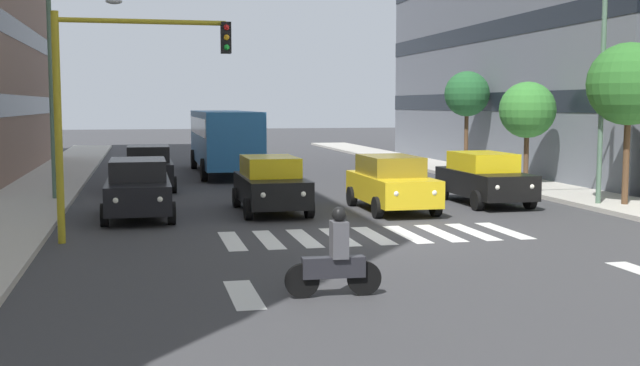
{
  "coord_description": "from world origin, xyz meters",
  "views": [
    {
      "loc": [
        5.69,
        19.03,
        3.32
      ],
      "look_at": [
        0.69,
        -3.1,
        1.06
      ],
      "focal_mm": 44.28,
      "sensor_mm": 36.0,
      "label": 1
    }
  ],
  "objects_px": {
    "street_tree_0": "(629,84)",
    "bus_behind_traffic": "(224,135)",
    "car_row2_0": "(148,167)",
    "traffic_light_gantry": "(109,89)",
    "street_tree_1": "(527,110)",
    "street_tree_2": "(467,94)",
    "car_1": "(391,183)",
    "street_lamp_left": "(585,63)",
    "car_2": "(271,184)",
    "motorcycle_with_rider": "(335,260)",
    "street_lamp_right": "(63,74)",
    "car_0": "(484,178)",
    "car_3": "(138,188)"
  },
  "relations": [
    {
      "from": "car_row2_0",
      "to": "street_tree_0",
      "type": "relative_size",
      "value": 0.87
    },
    {
      "from": "street_tree_1",
      "to": "street_tree_2",
      "type": "height_order",
      "value": "street_tree_2"
    },
    {
      "from": "bus_behind_traffic",
      "to": "street_lamp_right",
      "type": "xyz_separation_m",
      "value": [
        6.39,
        9.98,
        2.48
      ]
    },
    {
      "from": "car_0",
      "to": "car_2",
      "type": "distance_m",
      "value": 7.29
    },
    {
      "from": "street_lamp_left",
      "to": "street_lamp_right",
      "type": "xyz_separation_m",
      "value": [
        16.25,
        -5.32,
        -0.28
      ]
    },
    {
      "from": "street_lamp_left",
      "to": "street_tree_2",
      "type": "distance_m",
      "value": 13.33
    },
    {
      "from": "car_0",
      "to": "car_row2_0",
      "type": "bearing_deg",
      "value": -32.95
    },
    {
      "from": "traffic_light_gantry",
      "to": "street_lamp_right",
      "type": "height_order",
      "value": "street_lamp_right"
    },
    {
      "from": "car_2",
      "to": "street_lamp_right",
      "type": "relative_size",
      "value": 0.64
    },
    {
      "from": "bus_behind_traffic",
      "to": "street_tree_0",
      "type": "bearing_deg",
      "value": 125.44
    },
    {
      "from": "car_1",
      "to": "bus_behind_traffic",
      "type": "bearing_deg",
      "value": -75.56
    },
    {
      "from": "bus_behind_traffic",
      "to": "street_lamp_right",
      "type": "distance_m",
      "value": 12.11
    },
    {
      "from": "street_tree_2",
      "to": "car_0",
      "type": "bearing_deg",
      "value": 69.62
    },
    {
      "from": "street_tree_0",
      "to": "traffic_light_gantry",
      "type": "bearing_deg",
      "value": 9.5
    },
    {
      "from": "car_2",
      "to": "street_tree_2",
      "type": "bearing_deg",
      "value": -134.13
    },
    {
      "from": "bus_behind_traffic",
      "to": "street_tree_0",
      "type": "height_order",
      "value": "street_tree_0"
    },
    {
      "from": "car_2",
      "to": "motorcycle_with_rider",
      "type": "bearing_deg",
      "value": 86.7
    },
    {
      "from": "car_3",
      "to": "street_tree_1",
      "type": "xyz_separation_m",
      "value": [
        -15.15,
        -5.35,
        2.21
      ]
    },
    {
      "from": "street_lamp_right",
      "to": "street_tree_2",
      "type": "distance_m",
      "value": 19.6
    },
    {
      "from": "car_row2_0",
      "to": "street_lamp_right",
      "type": "bearing_deg",
      "value": 51.37
    },
    {
      "from": "street_tree_1",
      "to": "car_3",
      "type": "bearing_deg",
      "value": 19.45
    },
    {
      "from": "car_2",
      "to": "motorcycle_with_rider",
      "type": "distance_m",
      "value": 10.92
    },
    {
      "from": "street_tree_0",
      "to": "bus_behind_traffic",
      "type": "bearing_deg",
      "value": -54.56
    },
    {
      "from": "street_tree_2",
      "to": "car_1",
      "type": "bearing_deg",
      "value": 57.81
    },
    {
      "from": "car_row2_0",
      "to": "street_tree_1",
      "type": "distance_m",
      "value": 15.16
    },
    {
      "from": "car_3",
      "to": "motorcycle_with_rider",
      "type": "distance_m",
      "value": 11.06
    },
    {
      "from": "traffic_light_gantry",
      "to": "motorcycle_with_rider",
      "type": "bearing_deg",
      "value": 121.03
    },
    {
      "from": "car_2",
      "to": "street_tree_1",
      "type": "distance_m",
      "value": 12.43
    },
    {
      "from": "car_1",
      "to": "street_lamp_right",
      "type": "height_order",
      "value": "street_lamp_right"
    },
    {
      "from": "car_row2_0",
      "to": "street_lamp_right",
      "type": "distance_m",
      "value": 5.62
    },
    {
      "from": "street_tree_0",
      "to": "street_tree_2",
      "type": "xyz_separation_m",
      "value": [
        -0.38,
        -13.59,
        -0.14
      ]
    },
    {
      "from": "traffic_light_gantry",
      "to": "street_tree_1",
      "type": "distance_m",
      "value": 18.31
    },
    {
      "from": "car_0",
      "to": "car_row2_0",
      "type": "relative_size",
      "value": 1.0
    },
    {
      "from": "car_row2_0",
      "to": "bus_behind_traffic",
      "type": "xyz_separation_m",
      "value": [
        -3.63,
        -6.52,
        0.97
      ]
    },
    {
      "from": "motorcycle_with_rider",
      "to": "street_tree_2",
      "type": "distance_m",
      "value": 26.04
    },
    {
      "from": "motorcycle_with_rider",
      "to": "street_tree_0",
      "type": "relative_size",
      "value": 0.33
    },
    {
      "from": "car_2",
      "to": "motorcycle_with_rider",
      "type": "relative_size",
      "value": 2.61
    },
    {
      "from": "car_1",
      "to": "street_tree_2",
      "type": "height_order",
      "value": "street_tree_2"
    },
    {
      "from": "bus_behind_traffic",
      "to": "street_tree_2",
      "type": "relative_size",
      "value": 2.2
    },
    {
      "from": "car_1",
      "to": "car_2",
      "type": "relative_size",
      "value": 1.0
    },
    {
      "from": "bus_behind_traffic",
      "to": "car_0",
      "type": "bearing_deg",
      "value": 118.19
    },
    {
      "from": "motorcycle_with_rider",
      "to": "street_tree_2",
      "type": "relative_size",
      "value": 0.36
    },
    {
      "from": "traffic_light_gantry",
      "to": "street_tree_2",
      "type": "xyz_separation_m",
      "value": [
        -16.13,
        -16.23,
        0.12
      ]
    },
    {
      "from": "street_tree_0",
      "to": "car_1",
      "type": "bearing_deg",
      "value": -9.04
    },
    {
      "from": "motorcycle_with_rider",
      "to": "street_lamp_right",
      "type": "distance_m",
      "value": 16.42
    },
    {
      "from": "car_2",
      "to": "street_tree_1",
      "type": "relative_size",
      "value": 1.09
    },
    {
      "from": "motorcycle_with_rider",
      "to": "car_1",
      "type": "bearing_deg",
      "value": -112.78
    },
    {
      "from": "car_row2_0",
      "to": "traffic_light_gantry",
      "type": "xyz_separation_m",
      "value": [
        0.96,
        11.81,
        2.8
      ]
    },
    {
      "from": "car_0",
      "to": "car_2",
      "type": "height_order",
      "value": "same"
    },
    {
      "from": "car_2",
      "to": "street_tree_1",
      "type": "bearing_deg",
      "value": -155.92
    }
  ]
}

